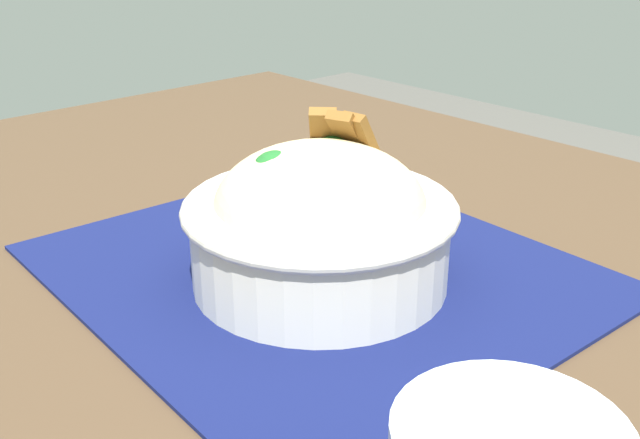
# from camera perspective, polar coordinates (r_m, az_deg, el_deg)

# --- Properties ---
(table) EXTENTS (1.18, 0.87, 0.74)m
(table) POSITION_cam_1_polar(r_m,az_deg,el_deg) (0.62, -0.90, -9.18)
(table) COLOR #4C3826
(table) RESTS_ON ground_plane
(placemat) EXTENTS (0.40, 0.36, 0.00)m
(placemat) POSITION_cam_1_polar(r_m,az_deg,el_deg) (0.58, -0.24, -3.80)
(placemat) COLOR #11194C
(placemat) RESTS_ON table
(bowl) EXTENTS (0.20, 0.20, 0.12)m
(bowl) POSITION_cam_1_polar(r_m,az_deg,el_deg) (0.54, 0.00, -0.14)
(bowl) COLOR silver
(bowl) RESTS_ON placemat
(fork) EXTENTS (0.03, 0.13, 0.00)m
(fork) POSITION_cam_1_polar(r_m,az_deg,el_deg) (0.65, -4.81, -0.55)
(fork) COLOR silver
(fork) RESTS_ON placemat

